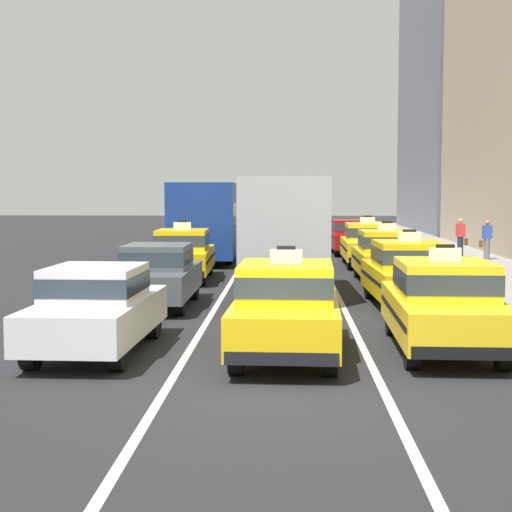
% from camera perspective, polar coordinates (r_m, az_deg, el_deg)
% --- Properties ---
extents(ground_plane, '(160.00, 160.00, 0.00)m').
position_cam_1_polar(ground_plane, '(11.53, 1.32, -9.91)').
color(ground_plane, '#232326').
extents(lane_stripe_left_center, '(0.14, 80.00, 0.01)m').
position_cam_1_polar(lane_stripe_left_center, '(31.34, -1.01, -0.57)').
color(lane_stripe_left_center, silver).
rests_on(lane_stripe_left_center, ground).
extents(lane_stripe_center_right, '(0.14, 80.00, 0.01)m').
position_cam_1_polar(lane_stripe_center_right, '(31.32, 4.84, -0.59)').
color(lane_stripe_center_right, silver).
rests_on(lane_stripe_center_right, ground).
extents(sidewalk_curb, '(4.00, 90.00, 0.15)m').
position_cam_1_polar(sidewalk_curb, '(27.23, 17.19, -1.45)').
color(sidewalk_curb, gray).
rests_on(sidewalk_curb, ground).
extents(sedan_left_nearest, '(1.88, 4.35, 1.58)m').
position_cam_1_polar(sedan_left_nearest, '(14.43, -11.46, -3.59)').
color(sedan_left_nearest, black).
rests_on(sedan_left_nearest, ground).
extents(sedan_left_second, '(1.76, 4.30, 1.58)m').
position_cam_1_polar(sedan_left_second, '(19.89, -7.12, -1.25)').
color(sedan_left_second, black).
rests_on(sedan_left_second, ground).
extents(taxi_left_third, '(1.95, 4.61, 1.96)m').
position_cam_1_polar(taxi_left_third, '(25.70, -5.32, 0.19)').
color(taxi_left_third, black).
rests_on(taxi_left_third, ground).
extents(bus_left_fourth, '(2.71, 11.24, 3.22)m').
position_cam_1_polar(bus_left_fourth, '(34.54, -3.31, 2.93)').
color(bus_left_fourth, black).
rests_on(bus_left_fourth, ground).
extents(taxi_center_nearest, '(1.96, 4.61, 1.96)m').
position_cam_1_polar(taxi_center_nearest, '(13.90, 2.20, -3.69)').
color(taxi_center_nearest, black).
rests_on(taxi_center_nearest, ground).
extents(box_truck_center_second, '(2.43, 7.01, 3.27)m').
position_cam_1_polar(box_truck_center_second, '(22.42, 1.85, 1.84)').
color(box_truck_center_second, black).
rests_on(box_truck_center_second, ground).
extents(taxi_center_third, '(1.86, 4.58, 1.96)m').
position_cam_1_polar(taxi_center_third, '(29.66, 2.11, 0.82)').
color(taxi_center_third, black).
rests_on(taxi_center_third, ground).
extents(taxi_right_nearest, '(1.93, 4.60, 1.96)m').
position_cam_1_polar(taxi_right_nearest, '(14.68, 13.39, -3.37)').
color(taxi_right_nearest, black).
rests_on(taxi_right_nearest, ground).
extents(taxi_right_second, '(1.93, 4.61, 1.96)m').
position_cam_1_polar(taxi_right_second, '(20.01, 10.95, -1.18)').
color(taxi_right_second, black).
rests_on(taxi_right_second, ground).
extents(taxi_right_third, '(1.83, 4.56, 1.96)m').
position_cam_1_polar(taxi_right_third, '(25.17, 9.40, 0.05)').
color(taxi_right_third, black).
rests_on(taxi_right_third, ground).
extents(taxi_right_fourth, '(1.86, 4.58, 1.96)m').
position_cam_1_polar(taxi_right_fourth, '(30.73, 8.04, 0.91)').
color(taxi_right_fourth, black).
rests_on(taxi_right_fourth, ground).
extents(sedan_right_fifth, '(1.90, 4.35, 1.58)m').
position_cam_1_polar(sedan_right_fifth, '(36.40, 6.81, 1.47)').
color(sedan_right_fifth, black).
rests_on(sedan_right_fifth, ground).
extents(pedestrian_near_crosswalk, '(0.47, 0.24, 1.59)m').
position_cam_1_polar(pedestrian_near_crosswalk, '(32.91, 16.36, 1.13)').
color(pedestrian_near_crosswalk, slate).
rests_on(pedestrian_near_crosswalk, sidewalk_curb).
extents(pedestrian_mid_block, '(0.47, 0.24, 1.62)m').
position_cam_1_polar(pedestrian_mid_block, '(33.63, 14.60, 1.27)').
color(pedestrian_mid_block, '#23232D').
rests_on(pedestrian_mid_block, sidewalk_curb).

